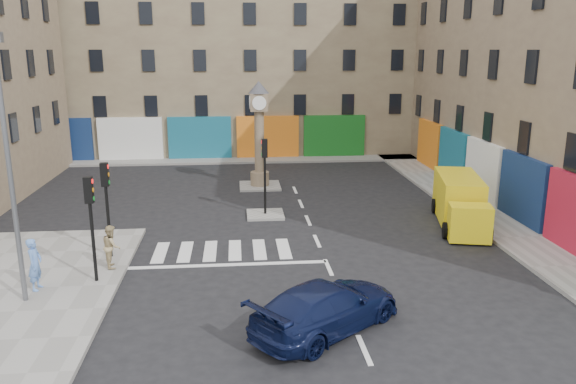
{
  "coord_description": "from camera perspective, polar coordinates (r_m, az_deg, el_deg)",
  "views": [
    {
      "loc": [
        -3.35,
        -18.51,
        7.96
      ],
      "look_at": [
        -1.17,
        4.79,
        2.0
      ],
      "focal_mm": 35.0,
      "sensor_mm": 36.0,
      "label": 1
    }
  ],
  "objects": [
    {
      "name": "island_near",
      "position": [
        27.69,
        -2.32,
        -2.3
      ],
      "size": [
        1.8,
        1.8,
        0.12
      ],
      "primitive_type": "cube",
      "color": "gray",
      "rests_on": "ground"
    },
    {
      "name": "traffic_light_island",
      "position": [
        27.08,
        -2.38,
        2.84
      ],
      "size": [
        0.28,
        0.22,
        3.7
      ],
      "color": "black",
      "rests_on": "island_near"
    },
    {
      "name": "ground",
      "position": [
        20.42,
        4.58,
        -8.7
      ],
      "size": [
        120.0,
        120.0,
        0.0
      ],
      "primitive_type": "plane",
      "color": "black",
      "rests_on": "ground"
    },
    {
      "name": "lamp_post",
      "position": [
        18.88,
        -26.56,
        3.12
      ],
      "size": [
        0.5,
        0.25,
        8.3
      ],
      "color": "#595B60",
      "rests_on": "sidewalk_left"
    },
    {
      "name": "pedestrian_blue",
      "position": [
        20.57,
        -24.32,
        -6.7
      ],
      "size": [
        0.48,
        0.68,
        1.78
      ],
      "primitive_type": "imported",
      "rotation": [
        0.0,
        0.0,
        1.48
      ],
      "color": "#5D89D4",
      "rests_on": "sidewalk_left"
    },
    {
      "name": "sidewalk_right",
      "position": [
        31.94,
        17.02,
        -0.65
      ],
      "size": [
        2.6,
        30.0,
        0.15
      ],
      "primitive_type": "cube",
      "color": "gray",
      "rests_on": "ground"
    },
    {
      "name": "yellow_van",
      "position": [
        27.36,
        17.06,
        -0.92
      ],
      "size": [
        3.1,
        6.22,
        2.17
      ],
      "rotation": [
        0.0,
        0.0,
        -0.23
      ],
      "color": "yellow",
      "rests_on": "ground"
    },
    {
      "name": "traffic_light_left_near",
      "position": [
        20.07,
        -19.42,
        -1.97
      ],
      "size": [
        0.28,
        0.22,
        3.7
      ],
      "color": "black",
      "rests_on": "sidewalk_left"
    },
    {
      "name": "traffic_light_left_far",
      "position": [
        22.33,
        -17.98,
        -0.26
      ],
      "size": [
        0.28,
        0.22,
        3.7
      ],
      "color": "black",
      "rests_on": "sidewalk_left"
    },
    {
      "name": "island_far",
      "position": [
        33.48,
        -2.87,
        0.62
      ],
      "size": [
        2.4,
        2.4,
        0.12
      ],
      "primitive_type": "cube",
      "color": "gray",
      "rests_on": "ground"
    },
    {
      "name": "pedestrian_tan",
      "position": [
        21.68,
        -17.49,
        -5.27
      ],
      "size": [
        0.78,
        0.9,
        1.59
      ],
      "primitive_type": "imported",
      "rotation": [
        0.0,
        0.0,
        1.83
      ],
      "color": "tan",
      "rests_on": "sidewalk_left"
    },
    {
      "name": "clock_pillar",
      "position": [
        32.83,
        -2.95,
        6.55
      ],
      "size": [
        1.2,
        1.2,
        6.1
      ],
      "color": "#887459",
      "rests_on": "island_far"
    },
    {
      "name": "sidewalk_far",
      "position": [
        41.47,
        -6.15,
        3.24
      ],
      "size": [
        32.0,
        2.4,
        0.15
      ],
      "primitive_type": "cube",
      "color": "gray",
      "rests_on": "ground"
    },
    {
      "name": "navy_sedan",
      "position": [
        16.62,
        3.96,
        -11.54
      ],
      "size": [
        5.21,
        4.73,
        1.46
      ],
      "primitive_type": "imported",
      "rotation": [
        0.0,
        0.0,
        2.24
      ],
      "color": "#0B1233",
      "rests_on": "ground"
    },
    {
      "name": "building_far",
      "position": [
        46.52,
        -6.35,
        14.87
      ],
      "size": [
        32.0,
        10.0,
        17.0
      ],
      "primitive_type": "cube",
      "color": "#8C7E5D",
      "rests_on": "ground"
    }
  ]
}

